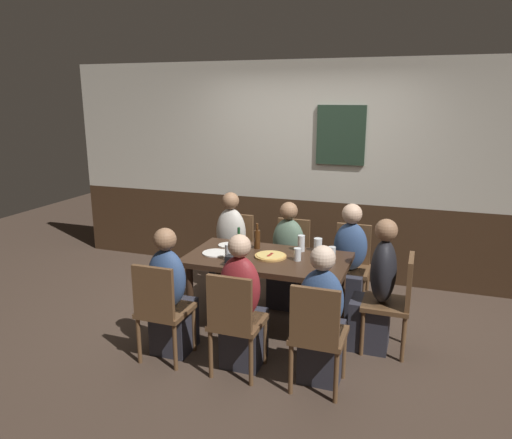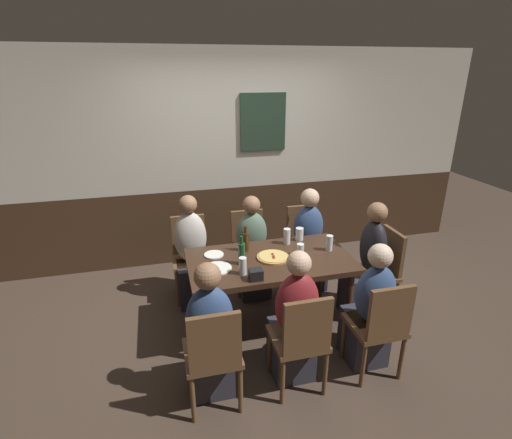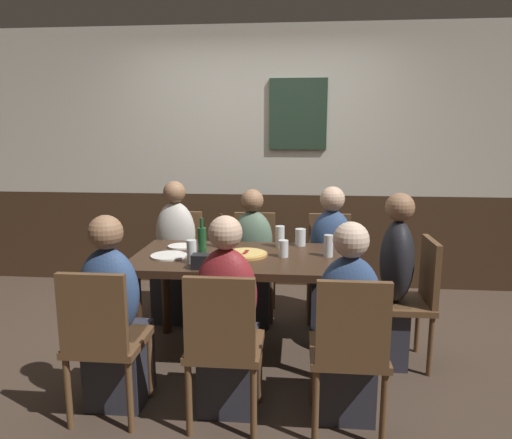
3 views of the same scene
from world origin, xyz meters
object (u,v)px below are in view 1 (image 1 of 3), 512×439
(chair_head_east, at_px, (395,298))
(chair_right_far, at_px, (351,262))
(person_mid_near, at_px, (242,312))
(condiment_caddy, at_px, (232,261))
(person_mid_far, at_px, (287,262))
(pint_glass_amber, at_px, (228,254))
(person_left_near, at_px, (171,301))
(chair_left_near, at_px, (161,307))
(beer_bottle_brown, at_px, (257,239))
(beer_glass_tall, at_px, (301,244))
(plate_white_large, at_px, (215,253))
(dining_table, at_px, (267,266))
(plate_white_small, at_px, (227,245))
(person_right_near, at_px, (322,325))
(tumbler_water, at_px, (332,256))
(pizza, at_px, (271,256))
(person_right_far, at_px, (349,268))
(pint_glass_pale, at_px, (318,246))
(chair_mid_near, at_px, (235,318))
(tumbler_short, at_px, (297,255))
(chair_right_near, at_px, (317,332))
(beer_bottle_green, at_px, (239,244))
(person_left_far, at_px, (230,253))
(chair_left_far, at_px, (235,249))
(person_head_east, at_px, (376,295))
(chair_mid_far, at_px, (291,255))

(chair_head_east, xyz_separation_m, chair_right_far, (-0.51, 0.83, 0.00))
(person_mid_near, distance_m, condiment_caddy, 0.50)
(person_mid_far, height_order, pint_glass_amber, person_mid_far)
(person_mid_far, height_order, condiment_caddy, person_mid_far)
(person_left_near, bearing_deg, condiment_caddy, 37.68)
(chair_left_near, bearing_deg, beer_bottle_brown, 65.36)
(beer_glass_tall, distance_m, plate_white_large, 0.82)
(dining_table, distance_m, plate_white_small, 0.53)
(person_mid_near, height_order, person_right_near, person_mid_near)
(tumbler_water, bearing_deg, chair_left_near, -145.54)
(person_right_near, relative_size, pizza, 3.82)
(person_right_near, bearing_deg, person_mid_far, 116.36)
(person_right_far, xyz_separation_m, pint_glass_pale, (-0.26, -0.34, 0.31))
(dining_table, relative_size, chair_mid_near, 1.70)
(pizza, bearing_deg, pint_glass_amber, -146.70)
(person_mid_near, bearing_deg, tumbler_short, 66.49)
(chair_head_east, height_order, chair_mid_near, same)
(person_mid_near, bearing_deg, chair_right_near, -13.88)
(person_right_near, height_order, beer_glass_tall, person_right_near)
(dining_table, bearing_deg, beer_bottle_brown, 129.54)
(pizza, bearing_deg, beer_bottle_green, -172.71)
(beer_bottle_brown, bearing_deg, chair_head_east, -9.17)
(chair_mid_near, height_order, pizza, chair_mid_near)
(dining_table, bearing_deg, person_left_far, 134.66)
(pint_glass_pale, distance_m, plate_white_small, 0.90)
(chair_right_far, distance_m, beer_bottle_green, 1.31)
(person_right_near, bearing_deg, beer_bottle_brown, 133.53)
(dining_table, distance_m, chair_left_far, 1.07)
(person_left_near, height_order, person_right_near, person_left_near)
(chair_head_east, relative_size, chair_right_far, 1.00)
(chair_right_far, height_order, person_left_near, person_left_near)
(person_head_east, bearing_deg, person_left_far, 158.15)
(chair_right_far, xyz_separation_m, plate_white_large, (-1.15, -0.90, 0.25))
(person_head_east, bearing_deg, beer_bottle_green, -178.51)
(chair_left_far, height_order, condiment_caddy, chair_left_far)
(chair_right_far, height_order, person_right_near, person_right_near)
(chair_left_far, height_order, beer_glass_tall, beer_glass_tall)
(person_mid_near, relative_size, beer_bottle_brown, 4.56)
(dining_table, height_order, person_left_far, person_left_far)
(tumbler_short, relative_size, beer_glass_tall, 0.74)
(person_mid_near, xyz_separation_m, pizza, (0.03, 0.67, 0.27))
(chair_mid_near, relative_size, pint_glass_amber, 5.77)
(chair_mid_far, bearing_deg, person_right_far, -13.86)
(person_right_far, height_order, plate_white_large, person_right_far)
(dining_table, relative_size, beer_bottle_brown, 5.93)
(person_right_far, relative_size, beer_bottle_brown, 4.54)
(person_right_near, height_order, beer_bottle_green, person_right_near)
(chair_right_near, distance_m, person_head_east, 0.90)
(chair_left_near, distance_m, pizza, 1.11)
(chair_head_east, relative_size, chair_mid_near, 1.00)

